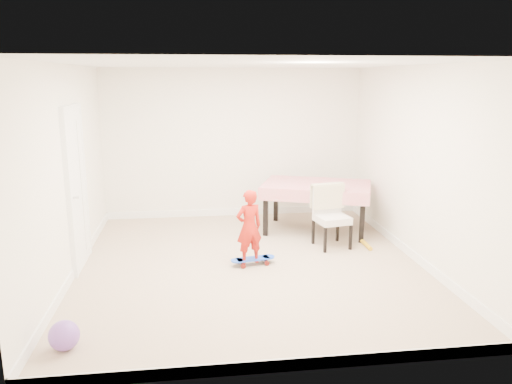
{
  "coord_description": "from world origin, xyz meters",
  "views": [
    {
      "loc": [
        -0.74,
        -6.22,
        2.44
      ],
      "look_at": [
        0.1,
        0.2,
        0.95
      ],
      "focal_mm": 35.0,
      "sensor_mm": 36.0,
      "label": 1
    }
  ],
  "objects": [
    {
      "name": "skateboard",
      "position": [
        0.03,
        0.01,
        0.05
      ],
      "size": [
        0.63,
        0.33,
        0.09
      ],
      "primitive_type": null,
      "rotation": [
        0.0,
        0.0,
        0.19
      ],
      "color": "blue",
      "rests_on": "ground"
    },
    {
      "name": "foam_toy",
      "position": [
        1.78,
        0.52,
        0.03
      ],
      "size": [
        0.06,
        0.4,
        0.06
      ],
      "primitive_type": "cylinder",
      "rotation": [
        1.57,
        0.0,
        0.0
      ],
      "color": "gold",
      "rests_on": "ground"
    },
    {
      "name": "baseboard_left",
      "position": [
        -2.24,
        0.0,
        0.06
      ],
      "size": [
        0.02,
        5.0,
        0.12
      ],
      "primitive_type": "cube",
      "color": "white",
      "rests_on": "ground"
    },
    {
      "name": "wall_left",
      "position": [
        -2.23,
        0.0,
        1.3
      ],
      "size": [
        0.04,
        5.0,
        2.6
      ],
      "primitive_type": "cube",
      "color": "white",
      "rests_on": "ground"
    },
    {
      "name": "ground",
      "position": [
        0.0,
        0.0,
        0.0
      ],
      "size": [
        5.0,
        5.0,
        0.0
      ],
      "primitive_type": "plane",
      "color": "tan",
      "rests_on": "ground"
    },
    {
      "name": "wall_right",
      "position": [
        2.23,
        0.0,
        1.3
      ],
      "size": [
        0.04,
        5.0,
        2.6
      ],
      "primitive_type": "cube",
      "color": "white",
      "rests_on": "ground"
    },
    {
      "name": "balloon",
      "position": [
        -1.94,
        -1.88,
        0.14
      ],
      "size": [
        0.28,
        0.28,
        0.28
      ],
      "primitive_type": "sphere",
      "color": "purple",
      "rests_on": "ground"
    },
    {
      "name": "door",
      "position": [
        -2.22,
        0.3,
        1.02
      ],
      "size": [
        0.11,
        0.94,
        2.11
      ],
      "primitive_type": "cube",
      "color": "white",
      "rests_on": "ground"
    },
    {
      "name": "wall_back",
      "position": [
        0.0,
        2.48,
        1.3
      ],
      "size": [
        4.5,
        0.04,
        2.6
      ],
      "primitive_type": "cube",
      "color": "white",
      "rests_on": "ground"
    },
    {
      "name": "dining_chair",
      "position": [
        1.27,
        0.58,
        0.46
      ],
      "size": [
        0.6,
        0.67,
        0.92
      ],
      "primitive_type": null,
      "rotation": [
        0.0,
        0.0,
        0.19
      ],
      "color": "white",
      "rests_on": "ground"
    },
    {
      "name": "child",
      "position": [
        -0.02,
        -0.01,
        0.5
      ],
      "size": [
        0.42,
        0.34,
        0.99
      ],
      "primitive_type": "imported",
      "rotation": [
        0.0,
        0.0,
        3.46
      ],
      "color": "red",
      "rests_on": "ground"
    },
    {
      "name": "baseboard_right",
      "position": [
        2.24,
        0.0,
        0.06
      ],
      "size": [
        0.02,
        5.0,
        0.12
      ],
      "primitive_type": "cube",
      "color": "white",
      "rests_on": "ground"
    },
    {
      "name": "wall_front",
      "position": [
        0.0,
        -2.48,
        1.3
      ],
      "size": [
        4.5,
        0.04,
        2.6
      ],
      "primitive_type": "cube",
      "color": "white",
      "rests_on": "ground"
    },
    {
      "name": "baseboard_back",
      "position": [
        0.0,
        2.49,
        0.06
      ],
      "size": [
        4.5,
        0.02,
        0.12
      ],
      "primitive_type": "cube",
      "color": "white",
      "rests_on": "ground"
    },
    {
      "name": "ceiling",
      "position": [
        0.0,
        0.0,
        2.58
      ],
      "size": [
        4.5,
        5.0,
        0.04
      ],
      "primitive_type": "cube",
      "color": "silver",
      "rests_on": "wall_back"
    },
    {
      "name": "baseboard_front",
      "position": [
        0.0,
        -2.49,
        0.06
      ],
      "size": [
        4.5,
        0.02,
        0.12
      ],
      "primitive_type": "cube",
      "color": "white",
      "rests_on": "ground"
    },
    {
      "name": "dining_table",
      "position": [
        1.23,
        1.38,
        0.39
      ],
      "size": [
        1.94,
        1.57,
        0.79
      ],
      "primitive_type": null,
      "rotation": [
        0.0,
        0.0,
        -0.36
      ],
      "color": "red",
      "rests_on": "ground"
    }
  ]
}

